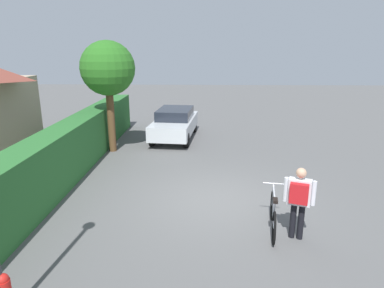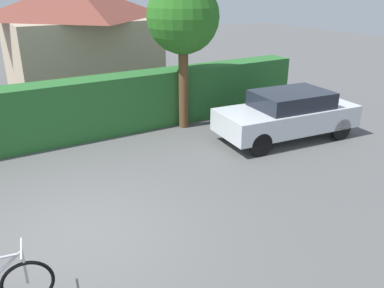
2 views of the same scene
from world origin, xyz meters
The scene contains 6 objects.
ground_plane centered at (0.00, 0.00, 0.00)m, with size 60.00×60.00×0.00m, color #565656.
hedge_row centered at (0.00, 4.68, 0.84)m, with size 17.82×0.90×1.68m, color #29642C.
parked_car_near centered at (6.50, 1.65, 0.73)m, with size 4.14×2.03×1.36m.
bicycle centered at (-1.56, -1.22, 0.39)m, with size 1.78×0.50×0.93m.
person_rider centered at (-1.91, -1.66, 0.98)m, with size 0.46×0.62×1.62m.
tree_kerbside centered at (4.46, 4.00, 3.22)m, with size 2.07×2.07×4.30m.
Camera 1 is at (-8.53, 0.39, 4.01)m, focal length 31.67 mm.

